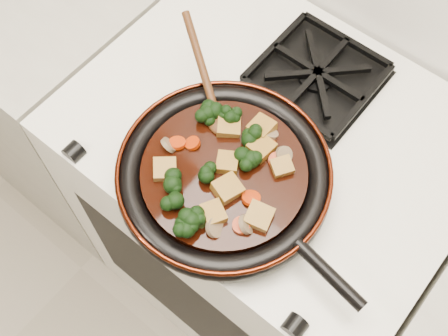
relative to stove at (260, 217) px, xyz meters
The scene contains 36 objects.
stove is the anchor object (origin of this frame).
burner_grate_front 0.48m from the stove, 90.00° to the right, with size 0.23×0.23×0.03m, color black, non-canonical shape.
burner_grate_back 0.48m from the stove, 90.00° to the left, with size 0.23×0.23×0.03m, color black, non-canonical shape.
skillet 0.52m from the stove, 87.03° to the right, with size 0.50×0.37×0.05m.
braising_sauce 0.52m from the stove, 87.71° to the right, with size 0.29×0.29×0.02m, color black.
tofu_cube_0 0.53m from the stove, 49.19° to the right, with size 0.03×0.03×0.02m, color olive.
tofu_cube_1 0.55m from the stove, 79.27° to the right, with size 0.04×0.04×0.02m, color olive.
tofu_cube_2 0.54m from the stove, 88.54° to the right, with size 0.04×0.04×0.02m, color olive.
tofu_cube_3 0.53m from the stove, 114.33° to the right, with size 0.04×0.04×0.02m, color olive.
tofu_cube_4 0.57m from the stove, 107.60° to the right, with size 0.04×0.04×0.02m, color olive.
tofu_cube_5 0.56m from the stove, 61.07° to the right, with size 0.04×0.04×0.02m, color olive.
tofu_cube_6 0.57m from the stove, 79.16° to the right, with size 0.04×0.03×0.02m, color olive.
tofu_cube_7 0.53m from the stove, 70.39° to the right, with size 0.04×0.04×0.02m, color olive.
tofu_cube_8 0.52m from the stove, 82.84° to the right, with size 0.04×0.04×0.02m, color olive.
broccoli_floret_0 0.53m from the stove, 77.21° to the right, with size 0.06×0.06×0.05m, color black, non-canonical shape.
broccoli_floret_1 0.53m from the stove, 129.48° to the right, with size 0.06×0.06×0.05m, color black, non-canonical shape.
broccoli_floret_2 0.53m from the stove, 125.75° to the right, with size 0.05×0.05×0.06m, color black, non-canonical shape.
broccoli_floret_3 0.59m from the stove, 84.60° to the right, with size 0.06×0.06×0.05m, color black, non-canonical shape.
broccoli_floret_4 0.59m from the stove, 85.69° to the right, with size 0.06×0.06×0.05m, color black, non-canonical shape.
broccoli_floret_5 0.57m from the stove, 99.96° to the right, with size 0.06×0.06×0.05m, color black, non-canonical shape.
broccoli_floret_6 0.58m from the stove, 93.65° to the right, with size 0.06×0.06×0.05m, color black, non-canonical shape.
broccoli_floret_7 0.55m from the stove, 92.69° to the right, with size 0.05×0.05×0.05m, color black, non-canonical shape.
broccoli_floret_8 0.58m from the stove, 81.21° to the right, with size 0.06×0.06×0.06m, color black, non-canonical shape.
broccoli_floret_9 0.52m from the stove, 83.64° to the right, with size 0.06×0.06×0.05m, color black, non-canonical shape.
carrot_coin_0 0.55m from the stove, 66.36° to the right, with size 0.03×0.03×0.01m, color #A82804.
carrot_coin_1 0.54m from the stove, 114.29° to the right, with size 0.03×0.03×0.01m, color #A82804.
carrot_coin_2 0.52m from the stove, 65.21° to the right, with size 0.03×0.03×0.01m, color #A82804.
carrot_coin_3 0.57m from the stove, 67.23° to the right, with size 0.03×0.03×0.01m, color #A82804.
carrot_coin_4 0.53m from the stove, 53.29° to the right, with size 0.03×0.03×0.01m, color #A82804.
carrot_coin_5 0.55m from the stove, 118.05° to the right, with size 0.03×0.03×0.01m, color #A82804.
mushroom_slice_0 0.58m from the stove, 76.12° to the right, with size 0.03×0.03×0.01m, color #7B6447.
mushroom_slice_1 0.56m from the stove, 118.23° to the right, with size 0.03×0.03×0.01m, color #7B6447.
mushroom_slice_2 0.52m from the stove, 66.19° to the right, with size 0.03×0.03×0.01m, color #7B6447.
mushroom_slice_3 0.57m from the stove, 65.33° to the right, with size 0.03×0.03×0.01m, color #7B6447.
mushroom_slice_4 0.53m from the stove, 46.16° to the right, with size 0.03×0.03×0.01m, color #7B6447.
wooden_spoon 0.55m from the stove, 150.29° to the right, with size 0.13×0.10×0.21m.
Camera 1 is at (0.28, 1.19, 1.81)m, focal length 45.00 mm.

